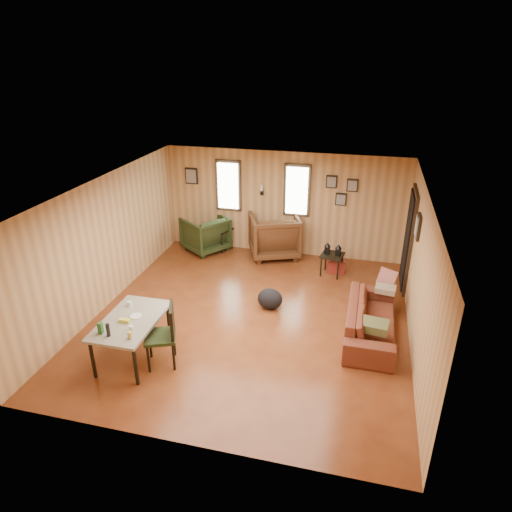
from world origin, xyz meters
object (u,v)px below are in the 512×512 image
(recliner_green, at_px, (205,232))
(recliner_brown, at_px, (274,233))
(end_table, at_px, (220,235))
(sofa, at_px, (372,315))
(side_table, at_px, (332,253))
(dining_table, at_px, (130,323))

(recliner_green, bearing_deg, recliner_brown, 129.50)
(recliner_green, height_order, end_table, recliner_green)
(end_table, bearing_deg, recliner_green, -152.09)
(sofa, bearing_deg, recliner_brown, 39.37)
(recliner_green, distance_m, side_table, 3.10)
(sofa, xyz_separation_m, dining_table, (-3.59, -1.54, 0.24))
(side_table, bearing_deg, sofa, -67.97)
(recliner_brown, bearing_deg, recliner_green, -18.01)
(end_table, bearing_deg, sofa, -38.31)
(recliner_brown, bearing_deg, sofa, 106.95)
(recliner_green, xyz_separation_m, side_table, (3.05, -0.57, 0.03))
(end_table, height_order, side_table, side_table)
(end_table, bearing_deg, recliner_brown, -1.97)
(dining_table, bearing_deg, side_table, 52.77)
(recliner_green, bearing_deg, dining_table, 39.83)
(recliner_green, height_order, side_table, recliner_green)
(side_table, height_order, dining_table, dining_table)
(recliner_brown, relative_size, recliner_green, 1.20)
(side_table, bearing_deg, recliner_green, 169.46)
(sofa, distance_m, recliner_brown, 3.61)
(sofa, height_order, dining_table, dining_table)
(side_table, bearing_deg, recliner_brown, 154.17)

